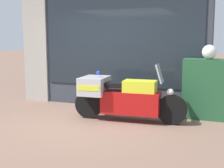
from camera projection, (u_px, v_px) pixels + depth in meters
The scene contains 6 objects.
ground_plane at pixel (75, 124), 6.43m from camera, with size 60.00×60.00×0.00m, color #7A5B4C.
shop_building at pixel (98, 29), 8.10m from camera, with size 5.04×0.55×3.94m.
window_display at pixel (121, 88), 8.13m from camera, with size 3.86×0.30×1.88m.
paramedic_motorcycle at pixel (121, 96), 6.65m from camera, with size 2.43×0.78×1.24m.
utility_cabinet at pixel (205, 89), 6.81m from camera, with size 0.94×0.45×1.31m, color #235633.
white_helmet at pixel (209, 52), 6.61m from camera, with size 0.31×0.31×0.31m, color white.
Camera 1 is at (2.98, -5.54, 1.77)m, focal length 50.00 mm.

